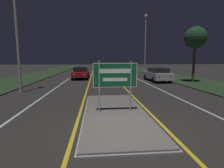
{
  "coord_description": "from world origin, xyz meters",
  "views": [
    {
      "loc": [
        -0.8,
        -5.47,
        2.35
      ],
      "look_at": [
        0.0,
        3.44,
        1.1
      ],
      "focal_mm": 28.0,
      "sensor_mm": 36.0,
      "label": 1
    }
  ],
  "objects_px": {
    "streetlight_right_near": "(145,39)",
    "car_receding_1": "(115,69)",
    "streetlight_left_near": "(15,7)",
    "highway_sign": "(115,77)",
    "car_approaching_0": "(81,73)",
    "car_receding_0": "(157,74)"
  },
  "relations": [
    {
      "from": "car_approaching_0",
      "to": "highway_sign",
      "type": "bearing_deg",
      "value": -79.22
    },
    {
      "from": "highway_sign",
      "to": "car_receding_0",
      "type": "relative_size",
      "value": 0.46
    },
    {
      "from": "streetlight_right_near",
      "to": "car_receding_0",
      "type": "relative_size",
      "value": 1.84
    },
    {
      "from": "streetlight_left_near",
      "to": "car_approaching_0",
      "type": "height_order",
      "value": "streetlight_left_near"
    },
    {
      "from": "streetlight_right_near",
      "to": "car_approaching_0",
      "type": "xyz_separation_m",
      "value": [
        -9.23,
        -4.35,
        -4.6
      ]
    },
    {
      "from": "car_receding_0",
      "to": "car_approaching_0",
      "type": "relative_size",
      "value": 1.13
    },
    {
      "from": "streetlight_left_near",
      "to": "highway_sign",
      "type": "bearing_deg",
      "value": -41.5
    },
    {
      "from": "highway_sign",
      "to": "car_receding_1",
      "type": "xyz_separation_m",
      "value": [
        2.3,
        21.22,
        -0.82
      ]
    },
    {
      "from": "highway_sign",
      "to": "car_approaching_0",
      "type": "distance_m",
      "value": 14.53
    },
    {
      "from": "highway_sign",
      "to": "car_receding_1",
      "type": "height_order",
      "value": "highway_sign"
    },
    {
      "from": "car_receding_1",
      "to": "car_approaching_0",
      "type": "distance_m",
      "value": 8.59
    },
    {
      "from": "car_approaching_0",
      "to": "car_receding_0",
      "type": "bearing_deg",
      "value": -20.1
    },
    {
      "from": "streetlight_left_near",
      "to": "streetlight_right_near",
      "type": "bearing_deg",
      "value": 45.81
    },
    {
      "from": "streetlight_right_near",
      "to": "streetlight_left_near",
      "type": "bearing_deg",
      "value": -134.19
    },
    {
      "from": "streetlight_left_near",
      "to": "car_receding_0",
      "type": "distance_m",
      "value": 14.24
    },
    {
      "from": "streetlight_left_near",
      "to": "car_receding_0",
      "type": "bearing_deg",
      "value": 25.02
    },
    {
      "from": "streetlight_left_near",
      "to": "streetlight_right_near",
      "type": "distance_m",
      "value": 18.28
    },
    {
      "from": "car_receding_1",
      "to": "streetlight_right_near",
      "type": "bearing_deg",
      "value": -31.82
    },
    {
      "from": "streetlight_left_near",
      "to": "car_receding_1",
      "type": "xyz_separation_m",
      "value": [
        8.53,
        15.72,
        -5.07
      ]
    },
    {
      "from": "streetlight_right_near",
      "to": "car_receding_1",
      "type": "distance_m",
      "value": 6.74
    },
    {
      "from": "streetlight_left_near",
      "to": "car_receding_0",
      "type": "height_order",
      "value": "streetlight_left_near"
    },
    {
      "from": "highway_sign",
      "to": "streetlight_left_near",
      "type": "height_order",
      "value": "streetlight_left_near"
    }
  ]
}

